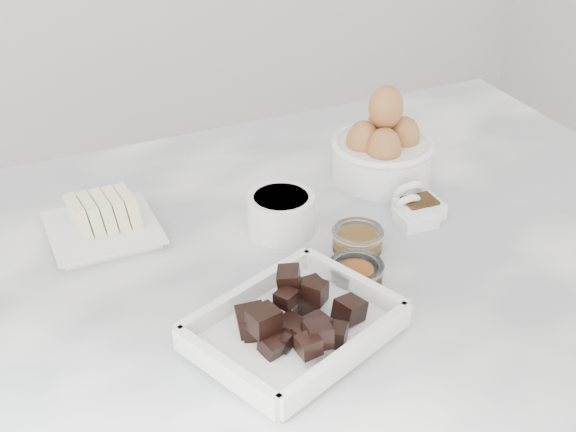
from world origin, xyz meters
The scene contains 9 objects.
marble_slab centered at (0.00, 0.00, 0.92)m, with size 1.20×0.80×0.04m, color white.
chocolate_dish centered at (-0.06, -0.15, 0.96)m, with size 0.27×0.24×0.06m.
butter_plate centered at (-0.20, 0.15, 0.96)m, with size 0.14×0.14×0.06m.
sugar_ramekin centered at (0.02, 0.06, 0.97)m, with size 0.09×0.09×0.05m.
egg_bowl centered at (0.22, 0.13, 0.99)m, with size 0.15×0.15×0.15m.
honey_bowl centered at (0.10, -0.02, 0.96)m, with size 0.07×0.07×0.03m.
zest_bowl centered at (0.06, -0.09, 0.96)m, with size 0.07×0.07×0.03m.
vanilla_spoon centered at (0.21, 0.02, 0.96)m, with size 0.06×0.08×0.05m.
salt_spoon centered at (0.20, 0.00, 0.95)m, with size 0.05×0.06×0.04m.
Camera 1 is at (-0.35, -0.78, 1.53)m, focal length 50.00 mm.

